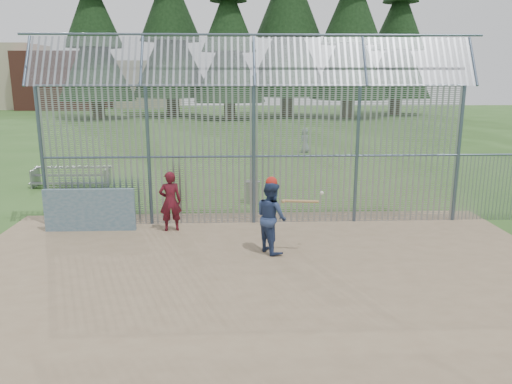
{
  "coord_description": "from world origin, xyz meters",
  "views": [
    {
      "loc": [
        -0.55,
        -10.68,
        4.3
      ],
      "look_at": [
        0.0,
        2.0,
        1.3
      ],
      "focal_mm": 35.0,
      "sensor_mm": 36.0,
      "label": 1
    }
  ],
  "objects_px": {
    "batter": "(271,217)",
    "trash_can": "(252,192)",
    "dugout_wall": "(90,210)",
    "onlooker": "(170,201)",
    "bleacher": "(71,176)"
  },
  "relations": [
    {
      "from": "dugout_wall",
      "to": "onlooker",
      "type": "xyz_separation_m",
      "value": [
        2.25,
        -0.07,
        0.24
      ]
    },
    {
      "from": "dugout_wall",
      "to": "batter",
      "type": "distance_m",
      "value": 5.29
    },
    {
      "from": "onlooker",
      "to": "trash_can",
      "type": "relative_size",
      "value": 2.06
    },
    {
      "from": "onlooker",
      "to": "dugout_wall",
      "type": "bearing_deg",
      "value": -12.48
    },
    {
      "from": "dugout_wall",
      "to": "bleacher",
      "type": "bearing_deg",
      "value": 111.9
    },
    {
      "from": "dugout_wall",
      "to": "trash_can",
      "type": "height_order",
      "value": "dugout_wall"
    },
    {
      "from": "onlooker",
      "to": "trash_can",
      "type": "xyz_separation_m",
      "value": [
        2.39,
        3.11,
        -0.48
      ]
    },
    {
      "from": "dugout_wall",
      "to": "bleacher",
      "type": "xyz_separation_m",
      "value": [
        -2.37,
        5.9,
        -0.21
      ]
    },
    {
      "from": "onlooker",
      "to": "batter",
      "type": "bearing_deg",
      "value": 134.86
    },
    {
      "from": "batter",
      "to": "bleacher",
      "type": "relative_size",
      "value": 0.59
    },
    {
      "from": "onlooker",
      "to": "bleacher",
      "type": "relative_size",
      "value": 0.56
    },
    {
      "from": "dugout_wall",
      "to": "bleacher",
      "type": "distance_m",
      "value": 6.36
    },
    {
      "from": "dugout_wall",
      "to": "batter",
      "type": "xyz_separation_m",
      "value": [
        4.93,
        -1.9,
        0.29
      ]
    },
    {
      "from": "dugout_wall",
      "to": "onlooker",
      "type": "bearing_deg",
      "value": -1.72
    },
    {
      "from": "batter",
      "to": "trash_can",
      "type": "bearing_deg",
      "value": -25.11
    }
  ]
}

